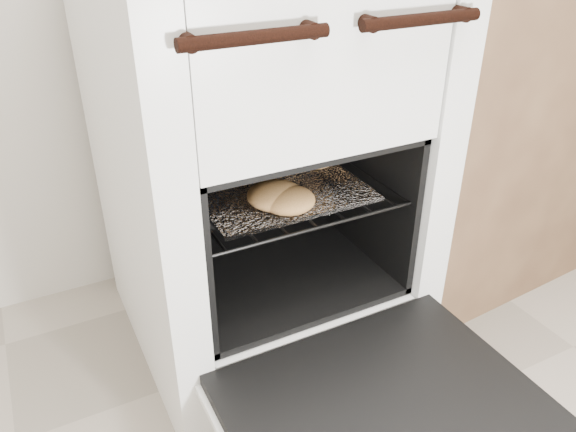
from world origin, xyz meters
The scene contains 6 objects.
stove centered at (-0.03, 1.14, 0.48)m, with size 0.64×0.71×0.98m.
oven_door centered at (-0.03, 0.60, 0.21)m, with size 0.58×0.45×0.04m.
oven_rack centered at (-0.03, 1.07, 0.47)m, with size 0.47×0.45×0.01m.
foil_sheet centered at (-0.03, 1.05, 0.47)m, with size 0.36×0.32×0.01m, color white.
baked_rolls centered at (-0.05, 1.05, 0.50)m, with size 0.32×0.34×0.05m.
counter centered at (0.79, 1.23, 0.46)m, with size 0.93×0.62×0.93m, color brown.
Camera 1 is at (-0.51, 0.04, 1.03)m, focal length 35.00 mm.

